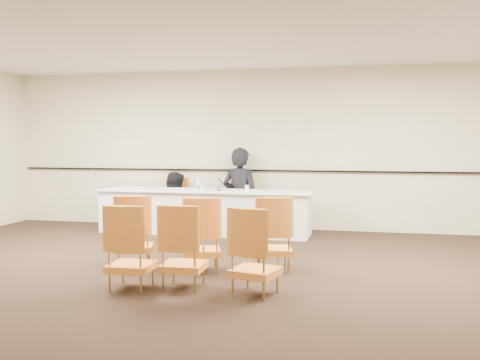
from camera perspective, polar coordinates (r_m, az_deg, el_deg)
name	(u,v)px	position (r m, az deg, el deg)	size (l,w,h in m)	color
floor	(200,281)	(6.42, -4.24, -10.66)	(10.00, 10.00, 0.00)	black
ceiling	(199,22)	(6.36, -4.38, 16.49)	(10.00, 10.00, 0.00)	silver
wall_back	(260,149)	(10.11, 2.20, 3.30)	(10.00, 0.04, 3.00)	beige
wall_rail	(260,170)	(10.08, 2.15, 1.02)	(9.80, 0.04, 0.03)	black
panel_table	(204,212)	(9.61, -3.81, -3.39)	(3.88, 0.89, 0.78)	white
panelist_main	(240,200)	(10.00, 0.05, -2.14)	(0.72, 0.47, 1.97)	black
panelist_main_chair	(240,204)	(10.00, 0.05, -2.59)	(0.50, 0.50, 0.95)	#B56120
panelist_second	(174,214)	(10.42, -7.07, -3.65)	(0.80, 0.62, 1.64)	black
panelist_second_chair	(174,202)	(10.39, -7.09, -2.37)	(0.50, 0.50, 0.95)	#B56120
papers	(224,191)	(9.40, -1.67, -1.15)	(0.30, 0.22, 0.00)	white
microphone	(219,183)	(9.42, -2.28, -0.34)	(0.10, 0.19, 0.27)	black
water_bottle	(198,185)	(9.52, -4.51, -0.50)	(0.06, 0.06, 0.20)	#177F83
drinking_glass	(202,188)	(9.47, -4.10, -0.83)	(0.06, 0.06, 0.10)	silver
coffee_cup	(247,189)	(9.19, 0.75, -0.92)	(0.07, 0.07, 0.12)	white
aud_chair_front_left	(134,231)	(7.15, -11.22, -5.32)	(0.50, 0.50, 0.95)	#B56120
aud_chair_front_mid	(202,234)	(6.78, -4.11, -5.75)	(0.50, 0.50, 0.95)	#B56120
aud_chair_front_right	(273,233)	(6.84, 3.53, -5.67)	(0.50, 0.50, 0.95)	#B56120
aud_chair_back_left	(131,246)	(6.09, -11.54, -6.95)	(0.50, 0.50, 0.95)	#B56120
aud_chair_back_mid	(184,246)	(6.02, -6.04, -7.02)	(0.50, 0.50, 0.95)	#B56120
aud_chair_back_right	(255,251)	(5.74, 1.65, -7.55)	(0.50, 0.50, 0.95)	#B56120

